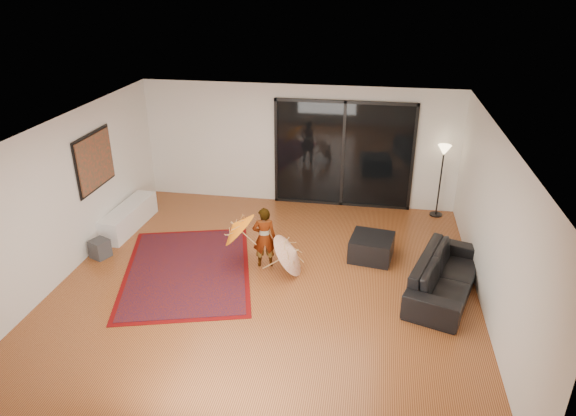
% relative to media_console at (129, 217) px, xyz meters
% --- Properties ---
extents(floor, '(7.00, 7.00, 0.00)m').
position_rel_media_console_xyz_m(floor, '(3.25, -1.56, -0.24)').
color(floor, '#A85C2E').
rests_on(floor, ground).
extents(ceiling, '(7.00, 7.00, 0.00)m').
position_rel_media_console_xyz_m(ceiling, '(3.25, -1.56, 2.46)').
color(ceiling, white).
rests_on(ceiling, wall_back).
extents(wall_back, '(7.00, 0.00, 7.00)m').
position_rel_media_console_xyz_m(wall_back, '(3.25, 1.94, 1.11)').
color(wall_back, silver).
rests_on(wall_back, floor).
extents(wall_front, '(7.00, 0.00, 7.00)m').
position_rel_media_console_xyz_m(wall_front, '(3.25, -5.06, 1.11)').
color(wall_front, silver).
rests_on(wall_front, floor).
extents(wall_left, '(0.00, 7.00, 7.00)m').
position_rel_media_console_xyz_m(wall_left, '(-0.25, -1.56, 1.11)').
color(wall_left, silver).
rests_on(wall_left, floor).
extents(wall_right, '(0.00, 7.00, 7.00)m').
position_rel_media_console_xyz_m(wall_right, '(6.75, -1.56, 1.11)').
color(wall_right, silver).
rests_on(wall_right, floor).
extents(sliding_door, '(3.06, 0.07, 2.40)m').
position_rel_media_console_xyz_m(sliding_door, '(4.25, 1.90, 0.96)').
color(sliding_door, black).
rests_on(sliding_door, wall_back).
extents(painting, '(0.04, 1.28, 1.08)m').
position_rel_media_console_xyz_m(painting, '(-0.21, -0.56, 1.41)').
color(painting, black).
rests_on(painting, wall_left).
extents(media_console, '(0.51, 1.74, 0.48)m').
position_rel_media_console_xyz_m(media_console, '(0.00, 0.00, 0.00)').
color(media_console, white).
rests_on(media_console, floor).
extents(speaker, '(0.40, 0.40, 0.35)m').
position_rel_media_console_xyz_m(speaker, '(0.00, -1.23, -0.07)').
color(speaker, '#424244').
rests_on(speaker, floor).
extents(persian_rug, '(2.92, 3.52, 0.02)m').
position_rel_media_console_xyz_m(persian_rug, '(1.76, -1.43, -0.23)').
color(persian_rug, '#620809').
rests_on(persian_rug, floor).
extents(sofa, '(1.50, 2.35, 0.64)m').
position_rel_media_console_xyz_m(sofa, '(6.20, -1.36, 0.08)').
color(sofa, black).
rests_on(sofa, floor).
extents(ottoman, '(0.86, 0.86, 0.43)m').
position_rel_media_console_xyz_m(ottoman, '(4.98, -0.42, -0.02)').
color(ottoman, black).
rests_on(ottoman, floor).
extents(floor_lamp, '(0.27, 0.27, 1.60)m').
position_rel_media_console_xyz_m(floor_lamp, '(6.35, 1.69, 1.02)').
color(floor_lamp, black).
rests_on(floor_lamp, floor).
extents(child, '(0.47, 0.37, 1.14)m').
position_rel_media_console_xyz_m(child, '(3.09, -1.01, 0.33)').
color(child, '#999999').
rests_on(child, floor).
extents(parasol_orange, '(0.63, 0.74, 0.84)m').
position_rel_media_console_xyz_m(parasol_orange, '(2.54, -1.06, 0.49)').
color(parasol_orange, orange).
rests_on(parasol_orange, child).
extents(parasol_white, '(0.62, 0.80, 0.92)m').
position_rel_media_console_xyz_m(parasol_white, '(3.69, -1.16, 0.26)').
color(parasol_white, white).
rests_on(parasol_white, floor).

